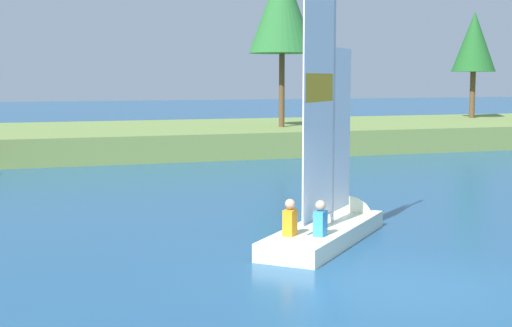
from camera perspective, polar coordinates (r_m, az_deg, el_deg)
The scene contains 5 objects.
ground_plane at distance 12.46m, azimuth 11.17°, elevation -9.34°, with size 200.00×200.00×0.00m, color navy.
shore_bank at distance 35.10m, azimuth -8.92°, elevation 1.87°, with size 80.00×10.87×1.10m, color olive.
shoreline_tree_midleft at distance 34.90m, azimuth 2.01°, elevation 11.81°, with size 3.09×3.09×7.56m.
shoreline_tree_centre at distance 44.36m, azimuth 16.36°, elevation 8.90°, with size 2.45×2.45×6.00m.
sailboat at distance 16.17m, azimuth 6.22°, elevation -3.86°, with size 4.27×4.33×6.40m.
Camera 1 is at (-6.07, -10.34, 3.39)m, focal length 52.24 mm.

